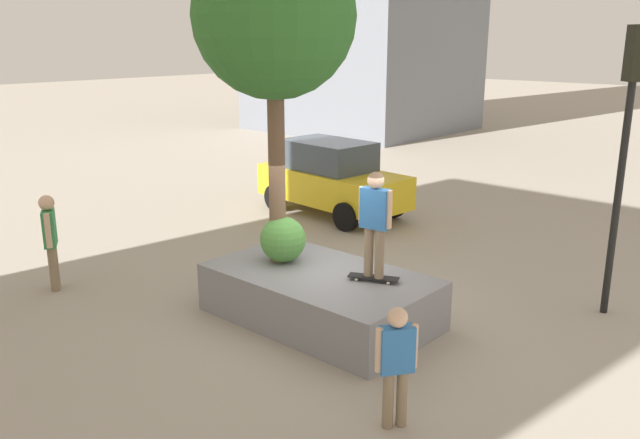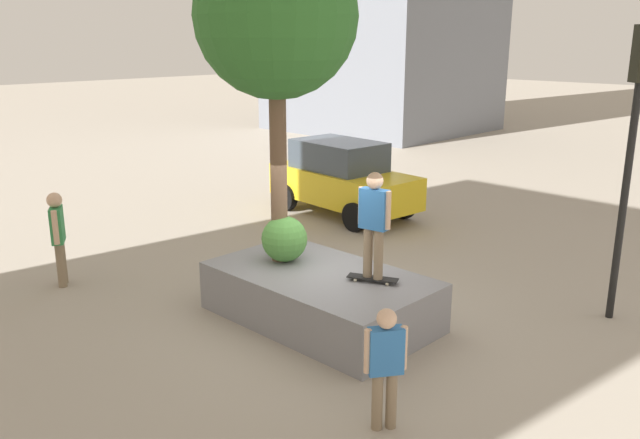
% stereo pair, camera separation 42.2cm
% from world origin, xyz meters
% --- Properties ---
extents(ground_plane, '(120.00, 120.00, 0.00)m').
position_xyz_m(ground_plane, '(0.00, 0.00, 0.00)').
color(ground_plane, '#9E9384').
extents(planter_ledge, '(3.67, 2.14, 0.83)m').
position_xyz_m(planter_ledge, '(0.04, -0.25, 0.41)').
color(planter_ledge, gray).
rests_on(planter_ledge, ground).
extents(plaza_tree, '(2.60, 2.60, 5.32)m').
position_xyz_m(plaza_tree, '(-0.90, -0.26, 4.82)').
color(plaza_tree, brown).
rests_on(plaza_tree, planter_ledge).
extents(boxwood_shrub, '(0.78, 0.78, 0.78)m').
position_xyz_m(boxwood_shrub, '(-0.80, -0.25, 1.22)').
color(boxwood_shrub, '#4C8C3D').
rests_on(boxwood_shrub, planter_ledge).
extents(skateboard, '(0.81, 0.53, 0.07)m').
position_xyz_m(skateboard, '(0.92, 0.03, 0.88)').
color(skateboard, black).
rests_on(skateboard, planter_ledge).
extents(skateboarder, '(0.56, 0.26, 1.68)m').
position_xyz_m(skateboarder, '(0.92, 0.03, 1.87)').
color(skateboarder, '#847056').
rests_on(skateboarder, skateboard).
extents(taxi_cab, '(4.28, 2.23, 1.93)m').
position_xyz_m(taxi_cab, '(-4.23, 5.00, 0.98)').
color(taxi_cab, gold).
rests_on(taxi_cab, ground).
extents(traffic_light_corner, '(0.37, 0.37, 4.71)m').
position_xyz_m(traffic_light_corner, '(3.47, 3.20, 3.20)').
color(traffic_light_corner, black).
rests_on(traffic_light_corner, ground).
extents(bystander_watching, '(0.54, 0.42, 1.79)m').
position_xyz_m(bystander_watching, '(-4.55, -2.50, 1.04)').
color(bystander_watching, '#847056').
rests_on(bystander_watching, ground).
extents(pedestrian_crossing, '(0.38, 0.45, 1.54)m').
position_xyz_m(pedestrian_crossing, '(2.76, -1.96, 0.89)').
color(pedestrian_crossing, '#847056').
rests_on(pedestrian_crossing, ground).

